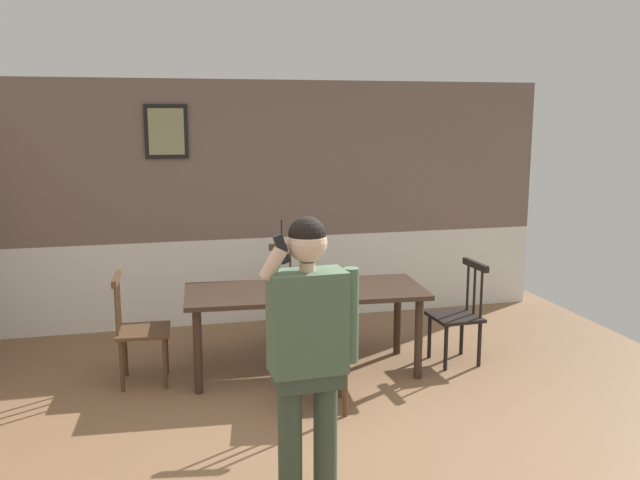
% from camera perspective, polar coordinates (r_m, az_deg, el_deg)
% --- Properties ---
extents(ground_plane, '(6.98, 6.98, 0.00)m').
position_cam_1_polar(ground_plane, '(4.95, 1.87, -16.78)').
color(ground_plane, '#846042').
extents(room_back_partition, '(6.34, 0.17, 2.62)m').
position_cam_1_polar(room_back_partition, '(7.49, -4.61, 2.75)').
color(room_back_partition, '#756056').
rests_on(room_back_partition, ground_plane).
extents(dining_table, '(2.13, 0.99, 0.76)m').
position_cam_1_polar(dining_table, '(6.01, -1.24, -4.90)').
color(dining_table, '#38281E').
rests_on(dining_table, ground_plane).
extents(chair_near_window, '(0.45, 0.45, 0.98)m').
position_cam_1_polar(chair_near_window, '(6.83, -2.28, -4.69)').
color(chair_near_window, '#513823').
rests_on(chair_near_window, ground_plane).
extents(chair_by_doorway, '(0.44, 0.44, 0.94)m').
position_cam_1_polar(chair_by_doorway, '(6.44, 11.49, -6.08)').
color(chair_by_doorway, black).
rests_on(chair_by_doorway, ground_plane).
extents(chair_at_table_head, '(0.46, 0.46, 0.95)m').
position_cam_1_polar(chair_at_table_head, '(6.03, -14.87, -7.22)').
color(chair_at_table_head, '#513823').
rests_on(chair_at_table_head, ground_plane).
extents(chair_opposite_corner, '(0.50, 0.50, 0.95)m').
position_cam_1_polar(chair_opposite_corner, '(5.31, 0.08, -9.29)').
color(chair_opposite_corner, '#513823').
rests_on(chair_opposite_corner, ground_plane).
extents(person_figure, '(0.58, 0.26, 1.72)m').
position_cam_1_polar(person_figure, '(3.90, -0.95, -8.52)').
color(person_figure, '#3A493A').
rests_on(person_figure, ground_plane).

